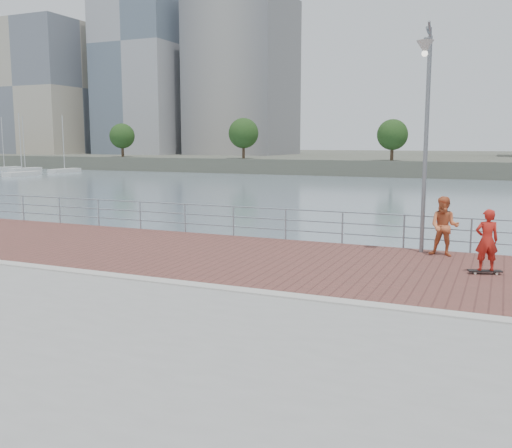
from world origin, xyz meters
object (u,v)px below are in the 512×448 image
at_px(guardrail, 314,222).
at_px(street_lamp, 426,99).
at_px(bystander, 444,226).
at_px(skateboarder, 487,240).

relative_size(guardrail, street_lamp, 5.90).
height_order(street_lamp, bystander, street_lamp).
relative_size(skateboarder, bystander, 0.90).
bearing_deg(street_lamp, guardrail, 165.15).
bearing_deg(guardrail, street_lamp, -14.85).
bearing_deg(skateboarder, bystander, -77.26).
relative_size(street_lamp, skateboarder, 4.05).
distance_m(guardrail, street_lamp, 5.56).
height_order(street_lamp, skateboarder, street_lamp).
bearing_deg(bystander, guardrail, 174.53).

